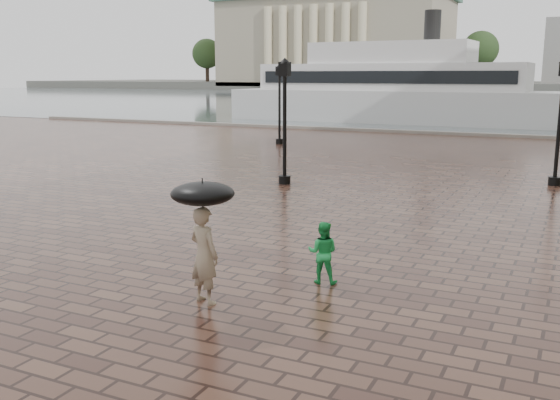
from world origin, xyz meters
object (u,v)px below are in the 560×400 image
object	(u,v)px
child_pedestrian	(323,252)
ferry_near	(391,89)
adult_pedestrian	(204,255)
street_lamps	(358,113)

from	to	relation	value
child_pedestrian	ferry_near	size ratio (longest dim) A/B	0.04
adult_pedestrian	ferry_near	size ratio (longest dim) A/B	0.06
child_pedestrian	ferry_near	distance (m)	42.79
street_lamps	ferry_near	xyz separation A→B (m)	(-6.05, 26.34, 0.38)
street_lamps	child_pedestrian	distance (m)	15.82
adult_pedestrian	ferry_near	distance (m)	44.30
adult_pedestrian	ferry_near	bearing A→B (deg)	-61.08
street_lamps	adult_pedestrian	world-z (taller)	street_lamps
adult_pedestrian	child_pedestrian	size ratio (longest dim) A/B	1.43
street_lamps	adult_pedestrian	xyz separation A→B (m)	(2.96, -16.99, -1.46)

